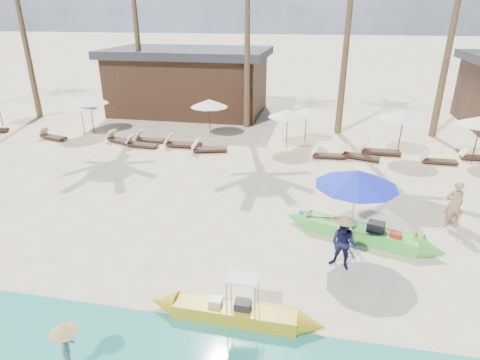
% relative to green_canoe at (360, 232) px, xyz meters
% --- Properties ---
extents(ground, '(240.00, 240.00, 0.00)m').
position_rel_green_canoe_xyz_m(ground, '(-2.50, -1.91, -0.24)').
color(ground, beige).
rests_on(ground, ground).
extents(green_canoe, '(5.36, 2.05, 0.70)m').
position_rel_green_canoe_xyz_m(green_canoe, '(0.00, 0.00, 0.00)').
color(green_canoe, '#4DCD3E').
rests_on(green_canoe, ground).
extents(yellow_canoe, '(4.65, 0.68, 1.21)m').
position_rel_green_canoe_xyz_m(yellow_canoe, '(-3.14, -4.26, -0.04)').
color(yellow_canoe, gold).
rests_on(yellow_canoe, ground).
extents(tourist, '(0.66, 0.49, 1.64)m').
position_rel_green_canoe_xyz_m(tourist, '(2.99, 1.40, 0.58)').
color(tourist, tan).
rests_on(tourist, ground).
extents(vendor_green, '(0.90, 0.81, 1.51)m').
position_rel_green_canoe_xyz_m(vendor_green, '(-0.63, -1.68, 0.52)').
color(vendor_green, '#16153A').
rests_on(vendor_green, ground).
extents(vendor_yellow, '(0.53, 0.67, 0.91)m').
position_rel_green_canoe_xyz_m(vendor_yellow, '(-5.99, -6.33, 0.40)').
color(vendor_yellow, gray).
rests_on(vendor_yellow, ground).
extents(blue_umbrella, '(2.36, 2.36, 2.54)m').
position_rel_green_canoe_xyz_m(blue_umbrella, '(-0.37, -0.62, 2.06)').
color(blue_umbrella, '#99999E').
rests_on(blue_umbrella, ground).
extents(resort_parasol_2, '(1.87, 1.87, 1.93)m').
position_rel_green_canoe_xyz_m(resort_parasol_2, '(-14.73, 8.77, 1.50)').
color(resort_parasol_2, '#3C2218').
rests_on(resort_parasol_2, ground).
extents(lounger_2_left, '(1.76, 0.94, 0.57)m').
position_rel_green_canoe_xyz_m(lounger_2_left, '(-16.07, 7.66, -0.05)').
color(lounger_2_left, '#3C2218').
rests_on(lounger_2_left, ground).
extents(resort_parasol_3, '(2.09, 2.09, 2.15)m').
position_rel_green_canoe_xyz_m(resort_parasol_3, '(-14.46, 9.33, 1.70)').
color(resort_parasol_3, '#3C2218').
rests_on(resort_parasol_3, ground).
extents(lounger_3_left, '(1.78, 1.07, 0.58)m').
position_rel_green_canoe_xyz_m(lounger_3_left, '(-12.09, 7.81, -0.04)').
color(lounger_3_left, '#3C2218').
rests_on(lounger_3_left, ground).
extents(lounger_3_right, '(1.72, 0.62, 0.58)m').
position_rel_green_canoe_xyz_m(lounger_3_right, '(-10.63, 7.30, -0.04)').
color(lounger_3_right, '#3C2218').
rests_on(lounger_3_right, ground).
extents(resort_parasol_4, '(2.09, 2.09, 2.15)m').
position_rel_green_canoe_xyz_m(resort_parasol_4, '(-7.51, 9.79, 1.70)').
color(resort_parasol_4, '#3C2218').
rests_on(resort_parasol_4, ground).
extents(lounger_4_left, '(1.65, 0.53, 0.56)m').
position_rel_green_canoe_xyz_m(lounger_4_left, '(-10.58, 8.23, -0.05)').
color(lounger_4_left, '#3C2218').
rests_on(lounger_4_left, ground).
extents(lounger_4_right, '(1.96, 0.65, 0.66)m').
position_rel_green_canoe_xyz_m(lounger_4_right, '(-8.53, 7.73, -0.02)').
color(lounger_4_right, '#3C2218').
rests_on(lounger_4_right, ground).
extents(resort_parasol_5, '(1.99, 1.99, 2.05)m').
position_rel_green_canoe_xyz_m(resort_parasol_5, '(-3.09, 8.68, 1.61)').
color(resort_parasol_5, '#3C2218').
rests_on(resort_parasol_5, ground).
extents(lounger_5_left, '(1.88, 1.04, 0.61)m').
position_rel_green_canoe_xyz_m(lounger_5_left, '(-6.96, 7.23, -0.03)').
color(lounger_5_left, '#3C2218').
rests_on(lounger_5_left, ground).
extents(resort_parasol_6, '(1.84, 1.84, 1.90)m').
position_rel_green_canoe_xyz_m(resort_parasol_6, '(-2.18, 9.81, 1.47)').
color(resort_parasol_6, '#3C2218').
rests_on(resort_parasol_6, ground).
extents(lounger_6_left, '(1.68, 0.61, 0.56)m').
position_rel_green_canoe_xyz_m(lounger_6_left, '(-1.03, 7.46, -0.05)').
color(lounger_6_left, '#3C2218').
rests_on(lounger_6_left, ground).
extents(lounger_6_right, '(1.88, 1.05, 0.61)m').
position_rel_green_canoe_xyz_m(lounger_6_right, '(0.48, 7.65, -0.03)').
color(lounger_6_right, '#3C2218').
rests_on(lounger_6_right, ground).
extents(resort_parasol_7, '(2.24, 2.24, 2.31)m').
position_rel_green_canoe_xyz_m(resort_parasol_7, '(2.43, 8.47, 1.84)').
color(resort_parasol_7, '#3C2218').
rests_on(resort_parasol_7, ground).
extents(lounger_7_left, '(1.98, 0.64, 0.67)m').
position_rel_green_canoe_xyz_m(lounger_7_left, '(1.49, 8.51, -0.01)').
color(lounger_7_left, '#3C2218').
rests_on(lounger_7_left, ground).
extents(lounger_7_right, '(1.63, 0.51, 0.55)m').
position_rel_green_canoe_xyz_m(lounger_7_right, '(4.06, 7.68, -0.05)').
color(lounger_7_right, '#3C2218').
rests_on(lounger_7_right, ground).
extents(lounger_8_left, '(1.67, 0.56, 0.56)m').
position_rel_green_canoe_xyz_m(lounger_8_left, '(6.03, 8.57, -0.05)').
color(lounger_8_left, '#3C2218').
rests_on(lounger_8_left, ground).
extents(pavilion_west, '(10.80, 6.60, 4.30)m').
position_rel_green_canoe_xyz_m(pavilion_west, '(-10.50, 15.59, 1.95)').
color(pavilion_west, '#3C2218').
rests_on(pavilion_west, ground).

